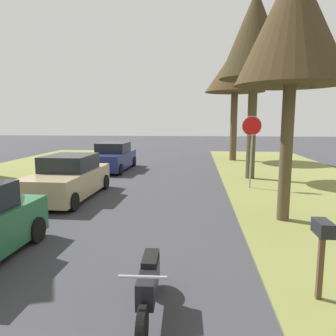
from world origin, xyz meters
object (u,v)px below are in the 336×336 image
at_px(parked_sedan_navy, 113,158).
at_px(parked_motorcycle, 149,286).
at_px(street_tree_right_far, 235,71).
at_px(street_tree_right_mid_a, 293,25).
at_px(curbside_mailbox, 322,237).
at_px(street_tree_right_mid_b, 255,36).
at_px(parked_sedan_tan, 68,178).
at_px(stop_sign_far, 252,136).

height_order(parked_sedan_navy, parked_motorcycle, parked_sedan_navy).
height_order(street_tree_right_far, parked_sedan_navy, street_tree_right_far).
distance_m(street_tree_right_mid_a, street_tree_right_far, 13.90).
relative_size(parked_sedan_navy, curbside_mailbox, 3.49).
bearing_deg(street_tree_right_mid_b, parked_sedan_tan, -148.45).
relative_size(street_tree_right_mid_b, parked_sedan_tan, 1.96).
distance_m(stop_sign_far, street_tree_right_mid_a, 5.36).
bearing_deg(street_tree_right_mid_a, stop_sign_far, 93.14).
relative_size(parked_sedan_tan, parked_motorcycle, 2.16).
distance_m(parked_sedan_navy, parked_motorcycle, 14.31).
xyz_separation_m(street_tree_right_mid_a, parked_motorcycle, (-3.11, -4.79, -4.83)).
distance_m(stop_sign_far, parked_sedan_tan, 7.42).
xyz_separation_m(street_tree_right_mid_a, parked_sedan_navy, (-7.30, 8.89, -4.59)).
distance_m(street_tree_right_far, parked_motorcycle, 19.77).
bearing_deg(parked_sedan_navy, street_tree_right_mid_a, -50.58).
xyz_separation_m(stop_sign_far, curbside_mailbox, (-0.27, -8.50, -1.14)).
xyz_separation_m(street_tree_right_mid_a, parked_sedan_tan, (-7.17, 2.16, -4.59)).
height_order(street_tree_right_mid_b, curbside_mailbox, street_tree_right_mid_b).
bearing_deg(stop_sign_far, street_tree_right_mid_b, 80.95).
relative_size(stop_sign_far, parked_sedan_tan, 0.67).
distance_m(street_tree_right_mid_b, street_tree_right_far, 7.25).
distance_m(stop_sign_far, curbside_mailbox, 8.58).
distance_m(stop_sign_far, parked_sedan_navy, 8.52).
bearing_deg(stop_sign_far, parked_sedan_navy, 147.36).
xyz_separation_m(parked_sedan_tan, parked_motorcycle, (4.06, -6.95, -0.24)).
xyz_separation_m(street_tree_right_mid_b, street_tree_right_far, (-0.06, 7.24, -0.47)).
xyz_separation_m(stop_sign_far, parked_sedan_tan, (-6.93, -2.20, -1.48)).
bearing_deg(curbside_mailbox, stop_sign_far, 88.21).
bearing_deg(parked_motorcycle, street_tree_right_mid_a, 57.04).
xyz_separation_m(parked_sedan_tan, parked_sedan_navy, (-0.14, 6.73, 0.00)).
height_order(parked_sedan_navy, curbside_mailbox, parked_sedan_navy).
bearing_deg(curbside_mailbox, street_tree_right_mid_a, 83.04).
distance_m(stop_sign_far, street_tree_right_mid_b, 5.02).
bearing_deg(parked_sedan_tan, parked_motorcycle, -59.70).
relative_size(parked_sedan_tan, curbside_mailbox, 3.49).
bearing_deg(parked_sedan_tan, curbside_mailbox, -43.41).
distance_m(parked_sedan_tan, parked_motorcycle, 8.05).
xyz_separation_m(street_tree_right_mid_a, curbside_mailbox, (-0.51, -4.14, -4.25)).
height_order(street_tree_right_mid_a, parked_motorcycle, street_tree_right_mid_a).
distance_m(street_tree_right_far, curbside_mailbox, 18.74).
xyz_separation_m(street_tree_right_mid_b, curbside_mailbox, (-0.63, -10.78, -5.60)).
xyz_separation_m(street_tree_right_far, parked_motorcycle, (-3.17, -18.66, -5.71)).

